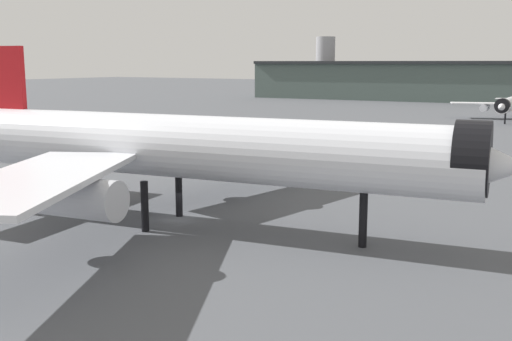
# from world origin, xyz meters

# --- Properties ---
(ground) EXTENTS (900.00, 900.00, 0.00)m
(ground) POSITION_xyz_m (0.00, 0.00, 0.00)
(ground) COLOR #4C4F54
(airliner_near_gate) EXTENTS (61.48, 55.53, 17.44)m
(airliner_near_gate) POSITION_xyz_m (2.39, -1.89, 7.69)
(airliner_near_gate) COLOR silver
(airliner_near_gate) RESTS_ON ground
(terminal_building) EXTENTS (183.41, 40.77, 26.85)m
(terminal_building) POSITION_xyz_m (-21.94, 209.65, 8.33)
(terminal_building) COLOR #475651
(terminal_building) RESTS_ON ground
(service_truck_front) EXTENTS (2.80, 5.60, 3.00)m
(service_truck_front) POSITION_xyz_m (-15.30, 30.90, 1.59)
(service_truck_front) COLOR black
(service_truck_front) RESTS_ON ground
(baggage_cart_trailing) EXTENTS (2.38, 2.70, 1.82)m
(baggage_cart_trailing) POSITION_xyz_m (3.02, 34.76, 0.98)
(baggage_cart_trailing) COLOR black
(baggage_cart_trailing) RESTS_ON ground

